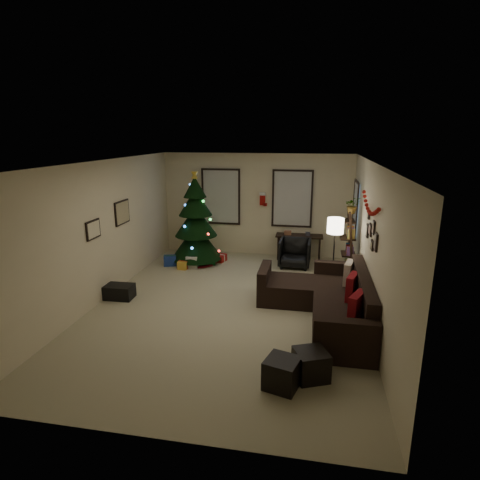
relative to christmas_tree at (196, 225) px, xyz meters
name	(u,v)px	position (x,y,z in m)	size (l,w,h in m)	color
floor	(229,306)	(1.37, -2.47, -0.99)	(7.00, 7.00, 0.00)	tan
ceiling	(228,162)	(1.37, -2.47, 1.71)	(7.00, 7.00, 0.00)	white
wall_back	(256,205)	(1.37, 1.03, 0.36)	(5.00, 5.00, 0.00)	beige
wall_front	(155,325)	(1.37, -5.97, 0.36)	(5.00, 5.00, 0.00)	beige
wall_left	(102,232)	(-1.13, -2.47, 0.36)	(7.00, 7.00, 0.00)	beige
wall_right	(371,244)	(3.87, -2.47, 0.36)	(7.00, 7.00, 0.00)	beige
window_back_left	(221,197)	(0.42, 1.00, 0.56)	(1.05, 0.06, 1.50)	#728CB2
window_back_right	(292,199)	(2.32, 1.00, 0.56)	(1.05, 0.06, 1.50)	#728CB2
window_right_wall	(356,209)	(3.84, 0.08, 0.51)	(0.06, 0.90, 1.30)	#728CB2
christmas_tree	(196,225)	(0.00, 0.00, 0.00)	(1.28, 1.28, 2.39)	black
presents	(196,261)	(0.04, -0.25, -0.87)	(1.43, 1.01, 0.30)	maroon
sofa	(328,301)	(3.20, -2.60, -0.70)	(1.96, 2.85, 0.89)	black
pillow_red_a	(357,308)	(3.58, -3.59, -0.35)	(0.13, 0.47, 0.47)	maroon
pillow_red_b	(352,287)	(3.58, -2.72, -0.35)	(0.12, 0.45, 0.45)	maroon
pillow_cream	(349,273)	(3.58, -1.98, -0.36)	(0.13, 0.44, 0.44)	beige
ottoman_near	(282,373)	(2.56, -4.81, -0.79)	(0.41, 0.41, 0.39)	black
ottoman_far	(311,365)	(2.93, -4.54, -0.79)	(0.41, 0.41, 0.39)	black
desk	(299,238)	(2.55, 0.75, -0.42)	(1.20, 0.43, 0.65)	black
desk_chair	(295,253)	(2.47, 0.10, -0.64)	(0.68, 0.64, 0.70)	black
bookshelf	(349,249)	(3.67, -0.87, -0.19)	(0.30, 0.49, 1.64)	black
potted_plant	(353,203)	(3.67, -0.86, 0.80)	(0.41, 0.35, 0.45)	#4C4C4C
floor_lamp	(335,231)	(3.32, -1.36, 0.31)	(0.33, 0.33, 1.56)	black
art_map	(122,212)	(-1.11, -1.66, 0.58)	(0.04, 0.60, 0.50)	black
art_abstract	(93,230)	(-1.11, -2.82, 0.49)	(0.04, 0.45, 0.35)	black
gallery	(372,233)	(3.85, -2.55, 0.58)	(0.03, 1.25, 0.54)	black
garland	(370,205)	(3.82, -2.29, 1.00)	(0.08, 1.90, 0.30)	#A5140C
stocking_left	(251,199)	(1.23, 1.08, 0.50)	(0.20, 0.05, 0.36)	#990F0C
stocking_right	(263,199)	(1.56, 0.94, 0.55)	(0.20, 0.05, 0.36)	#990F0C
storage_bin	(119,292)	(-0.86, -2.51, -0.85)	(0.55, 0.37, 0.28)	black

